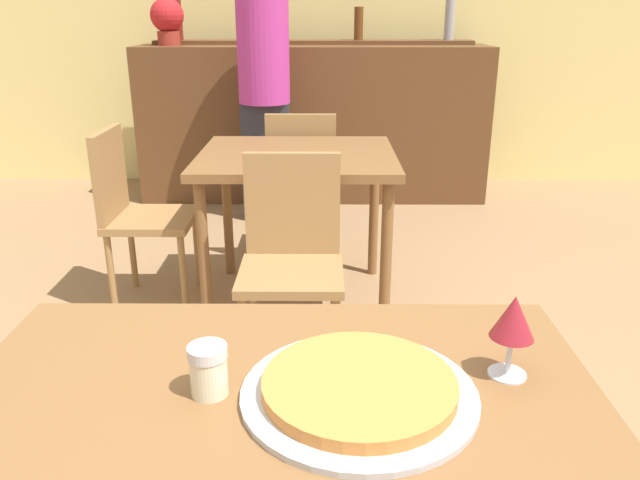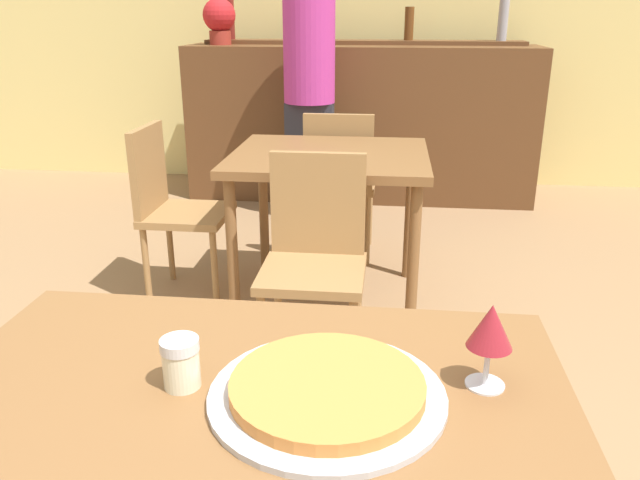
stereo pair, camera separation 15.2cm
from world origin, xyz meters
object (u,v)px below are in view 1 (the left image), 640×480
chair_far_side_front (292,250)px  person_standing (264,86)px  wine_glass (513,320)px  potted_plant (167,19)px  cheese_shaker (209,370)px  chair_far_side_back (302,176)px  pizza_tray (359,389)px  chair_far_side_left (135,206)px

chair_far_side_front → person_standing: person_standing is taller
wine_glass → potted_plant: bearing=111.3°
cheese_shaker → person_standing: 3.30m
chair_far_side_back → pizza_tray: bearing=94.2°
pizza_tray → person_standing: bearing=97.9°
chair_far_side_front → wine_glass: bearing=-70.3°
cheese_shaker → potted_plant: size_ratio=0.28×
chair_far_side_front → person_standing: 2.00m
wine_glass → potted_plant: size_ratio=0.48×
pizza_tray → wine_glass: wine_glass is taller
cheese_shaker → potted_plant: (-0.93, 3.82, 0.52)m
chair_far_side_left → potted_plant: (-0.22, 1.89, 0.82)m
chair_far_side_front → pizza_tray: (0.19, -1.36, 0.27)m
cheese_shaker → wine_glass: size_ratio=0.58×
pizza_tray → potted_plant: 4.05m
chair_far_side_back → potted_plant: 1.84m
chair_far_side_back → pizza_tray: size_ratio=2.10×
chair_far_side_left → person_standing: person_standing is taller
cheese_shaker → person_standing: (-0.20, 3.29, 0.11)m
wine_glass → potted_plant: (-1.47, 3.76, 0.46)m
potted_plant → chair_far_side_left: bearing=-83.4°
chair_far_side_back → person_standing: size_ratio=0.52×
pizza_tray → person_standing: person_standing is taller
person_standing → potted_plant: person_standing is taller
cheese_shaker → person_standing: bearing=93.4°
person_standing → potted_plant: size_ratio=5.11×
chair_far_side_back → chair_far_side_front: bearing=90.0°
chair_far_side_left → potted_plant: bearing=6.6°
chair_far_side_left → person_standing: 1.51m
cheese_shaker → wine_glass: wine_glass is taller
cheese_shaker → potted_plant: potted_plant is taller
chair_far_side_back → potted_plant: size_ratio=2.63×
chair_far_side_back → cheese_shaker: (-0.07, -2.51, 0.30)m
chair_far_side_left → wine_glass: 2.28m
person_standing → wine_glass: bearing=-77.2°
chair_far_side_left → pizza_tray: chair_far_side_left is taller
chair_far_side_front → chair_far_side_left: (-0.78, 0.58, 0.00)m
pizza_tray → chair_far_side_left: bearing=116.6°
chair_far_side_front → person_standing: size_ratio=0.52×
pizza_tray → potted_plant: size_ratio=1.25×
chair_far_side_front → cheese_shaker: chair_far_side_front is taller
person_standing → pizza_tray: bearing=-82.1°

